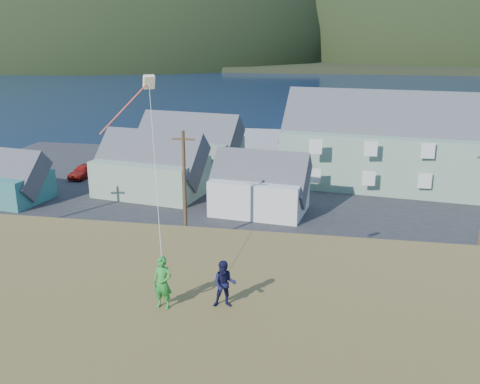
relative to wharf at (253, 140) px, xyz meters
name	(u,v)px	position (x,y,z in m)	size (l,w,h in m)	color
ground	(246,262)	(6.00, -40.00, -0.45)	(900.00, 900.00, 0.00)	#0A1638
grass_strip	(241,274)	(6.00, -42.00, -0.40)	(110.00, 8.00, 0.10)	#4C3D19
waterfront_lot	(276,191)	(6.00, -23.00, -0.39)	(72.00, 36.00, 0.12)	#28282B
wharf	(253,140)	(0.00, 0.00, 0.00)	(26.00, 14.00, 0.90)	gray
far_shore	(333,54)	(6.00, 290.00, 0.55)	(900.00, 320.00, 2.00)	black
far_hills	(397,56)	(41.59, 239.38, 1.55)	(760.00, 265.00, 143.00)	black
lodge	(452,147)	(22.77, -19.33, 4.00)	(33.78, 13.29, 11.57)	gray
shed_teal	(5,178)	(-18.13, -30.60, 1.79)	(8.31, 6.38, 5.94)	#307064
shed_palegreen_near	(151,167)	(-5.63, -26.11, 2.35)	(11.15, 8.04, 7.45)	gray
shed_white	(260,185)	(5.38, -29.52, 2.07)	(8.79, 6.39, 6.55)	silver
shed_palegreen_far	(189,144)	(-4.77, -15.90, 2.53)	(12.50, 8.38, 7.82)	gray
utility_poles	(206,194)	(2.88, -38.50, 3.83)	(35.09, 0.24, 8.60)	#47331E
parked_cars	(181,168)	(-4.89, -18.77, 0.40)	(27.22, 14.22, 1.56)	maroon
kite_flyer_green	(163,283)	(6.82, -59.40, 7.57)	(0.60, 0.39, 1.63)	#258B2E
kite_flyer_navy	(225,284)	(8.62, -59.00, 7.49)	(0.71, 0.56, 1.47)	#141638
kite_rig	(145,88)	(3.78, -51.83, 12.50)	(2.14, 4.25, 9.48)	#F7EABC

